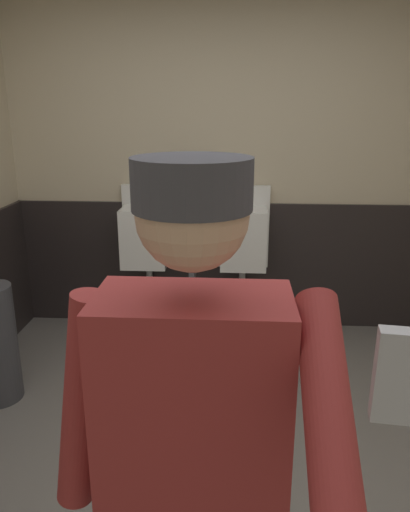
{
  "coord_description": "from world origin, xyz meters",
  "views": [
    {
      "loc": [
        0.11,
        -1.85,
        1.74
      ],
      "look_at": [
        0.01,
        -0.26,
        1.25
      ],
      "focal_mm": 34.54,
      "sensor_mm": 36.0,
      "label": 1
    }
  ],
  "objects_px": {
    "urinal_left": "(146,235)",
    "person": "(194,442)",
    "urinal_middle": "(243,237)",
    "cell_phone": "(403,377)",
    "soap_dispenser": "(162,180)"
  },
  "relations": [
    {
      "from": "urinal_middle",
      "to": "cell_phone",
      "type": "height_order",
      "value": "cell_phone"
    },
    {
      "from": "urinal_middle",
      "to": "soap_dispenser",
      "type": "distance_m",
      "value": 0.76
    },
    {
      "from": "urinal_middle",
      "to": "cell_phone",
      "type": "distance_m",
      "value": 3.24
    },
    {
      "from": "urinal_left",
      "to": "cell_phone",
      "type": "xyz_separation_m",
      "value": [
        0.87,
        -3.16,
        0.68
      ]
    },
    {
      "from": "urinal_left",
      "to": "cell_phone",
      "type": "distance_m",
      "value": 3.35
    },
    {
      "from": "urinal_left",
      "to": "person",
      "type": "bearing_deg",
      "value": -77.36
    },
    {
      "from": "person",
      "to": "cell_phone",
      "type": "relative_size",
      "value": 14.91
    },
    {
      "from": "urinal_middle",
      "to": "person",
      "type": "distance_m",
      "value": 2.67
    },
    {
      "from": "urinal_left",
      "to": "soap_dispenser",
      "type": "distance_m",
      "value": 0.44
    },
    {
      "from": "urinal_left",
      "to": "soap_dispenser",
      "type": "height_order",
      "value": "soap_dispenser"
    },
    {
      "from": "urinal_middle",
      "to": "person",
      "type": "height_order",
      "value": "person"
    },
    {
      "from": "urinal_middle",
      "to": "soap_dispenser",
      "type": "xyz_separation_m",
      "value": [
        -0.63,
        0.12,
        0.41
      ]
    },
    {
      "from": "urinal_left",
      "to": "person",
      "type": "height_order",
      "value": "person"
    },
    {
      "from": "cell_phone",
      "to": "soap_dispenser",
      "type": "bearing_deg",
      "value": 109.87
    },
    {
      "from": "urinal_left",
      "to": "person",
      "type": "distance_m",
      "value": 2.73
    }
  ]
}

